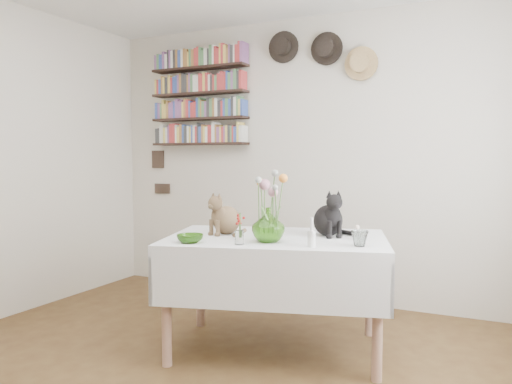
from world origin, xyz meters
The scene contains 14 objects.
room centered at (0.00, 0.00, 1.25)m, with size 4.08×4.58×2.58m.
dining_table centered at (0.21, 1.00, 0.57)m, with size 1.60×1.26×0.75m.
tabby_cat centered at (-0.15, 0.98, 0.90)m, with size 0.19×0.25×0.29m, color brown, non-canonical shape.
black_cat centered at (0.49, 1.20, 0.91)m, with size 0.21×0.26×0.31m, color black, non-canonical shape.
flower_vase centered at (0.24, 0.80, 0.86)m, with size 0.20×0.20×0.21m, color #71BA3C.
green_bowl centered at (-0.18, 0.57, 0.78)m, with size 0.16×0.16×0.05m, color #71BA3C.
drinking_glass centered at (0.78, 0.89, 0.80)m, with size 0.10×0.10×0.09m, color white.
candlestick centered at (0.54, 0.75, 0.81)m, with size 0.05×0.05×0.17m.
berry_jar centered at (0.12, 0.64, 0.85)m, with size 0.05×0.05×0.21m.
porcelain_figurine centered at (0.71, 1.12, 0.79)m, with size 0.05×0.05×0.09m.
flower_bouquet centered at (0.24, 0.81, 1.09)m, with size 0.17×0.13×0.39m.
bookshelf_unit centered at (-1.10, 2.16, 1.84)m, with size 1.00×0.16×0.91m.
wall_hats centered at (0.12, 2.19, 2.17)m, with size 0.98×0.09×0.48m.
wall_art_plaques centered at (-1.63, 2.23, 1.12)m, with size 0.21×0.02×0.44m.
Camera 1 is at (1.48, -1.96, 1.27)m, focal length 35.00 mm.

